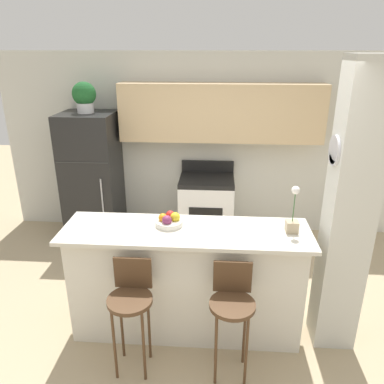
# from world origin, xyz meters

# --- Properties ---
(ground_plane) EXTENTS (14.00, 14.00, 0.00)m
(ground_plane) POSITION_xyz_m (0.00, 0.00, 0.00)
(ground_plane) COLOR tan
(wall_back) EXTENTS (5.60, 0.38, 2.55)m
(wall_back) POSITION_xyz_m (0.13, 2.19, 1.49)
(wall_back) COLOR silver
(wall_back) RESTS_ON ground_plane
(pillar_right) EXTENTS (0.38, 0.32, 2.55)m
(pillar_right) POSITION_xyz_m (1.37, -0.02, 1.28)
(pillar_right) COLOR silver
(pillar_right) RESTS_ON ground_plane
(counter_bar) EXTENTS (2.21, 0.63, 1.08)m
(counter_bar) POSITION_xyz_m (0.00, 0.00, 0.55)
(counter_bar) COLOR silver
(counter_bar) RESTS_ON ground_plane
(refrigerator) EXTENTS (0.72, 0.71, 1.79)m
(refrigerator) POSITION_xyz_m (-1.47, 1.87, 0.89)
(refrigerator) COLOR black
(refrigerator) RESTS_ON ground_plane
(stove_range) EXTENTS (0.75, 0.64, 1.07)m
(stove_range) POSITION_xyz_m (0.13, 1.91, 0.46)
(stove_range) COLOR white
(stove_range) RESTS_ON ground_plane
(bar_stool_left) EXTENTS (0.37, 0.37, 0.99)m
(bar_stool_left) POSITION_xyz_m (-0.41, -0.47, 0.67)
(bar_stool_left) COLOR #4C331E
(bar_stool_left) RESTS_ON ground_plane
(bar_stool_right) EXTENTS (0.37, 0.37, 0.99)m
(bar_stool_right) POSITION_xyz_m (0.41, -0.47, 0.67)
(bar_stool_right) COLOR #4C331E
(bar_stool_right) RESTS_ON ground_plane
(potted_plant_on_fridge) EXTENTS (0.31, 0.31, 0.40)m
(potted_plant_on_fridge) POSITION_xyz_m (-1.47, 1.87, 2.00)
(potted_plant_on_fridge) COLOR silver
(potted_plant_on_fridge) RESTS_ON refrigerator
(orchid_vase) EXTENTS (0.10, 0.10, 0.42)m
(orchid_vase) POSITION_xyz_m (0.92, 0.03, 1.21)
(orchid_vase) COLOR tan
(orchid_vase) RESTS_ON counter_bar
(fruit_bowl) EXTENTS (0.25, 0.25, 0.12)m
(fruit_bowl) POSITION_xyz_m (-0.16, 0.08, 1.13)
(fruit_bowl) COLOR silver
(fruit_bowl) RESTS_ON counter_bar
(trash_bin) EXTENTS (0.28, 0.28, 0.38)m
(trash_bin) POSITION_xyz_m (-0.89, 1.62, 0.19)
(trash_bin) COLOR black
(trash_bin) RESTS_ON ground_plane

